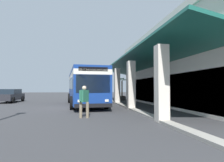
{
  "coord_description": "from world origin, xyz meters",
  "views": [
    {
      "loc": [
        15.64,
        1.06,
        1.57
      ],
      "look_at": [
        0.34,
        3.58,
        2.14
      ],
      "focal_mm": 31.23,
      "sensor_mm": 36.0,
      "label": 1
    }
  ],
  "objects_px": {
    "transit_bus": "(85,85)",
    "potted_palm": "(122,94)",
    "parked_sedan_charcoal": "(10,96)",
    "pedestrian": "(84,100)"
  },
  "relations": [
    {
      "from": "transit_bus",
      "to": "potted_palm",
      "type": "relative_size",
      "value": 3.95
    },
    {
      "from": "parked_sedan_charcoal",
      "to": "pedestrian",
      "type": "height_order",
      "value": "pedestrian"
    },
    {
      "from": "parked_sedan_charcoal",
      "to": "pedestrian",
      "type": "xyz_separation_m",
      "value": [
        12.78,
        7.88,
        0.2
      ]
    },
    {
      "from": "parked_sedan_charcoal",
      "to": "potted_palm",
      "type": "bearing_deg",
      "value": 95.87
    },
    {
      "from": "pedestrian",
      "to": "potted_palm",
      "type": "distance_m",
      "value": 15.01
    },
    {
      "from": "transit_bus",
      "to": "pedestrian",
      "type": "distance_m",
      "value": 7.91
    },
    {
      "from": "parked_sedan_charcoal",
      "to": "potted_palm",
      "type": "height_order",
      "value": "potted_palm"
    },
    {
      "from": "transit_bus",
      "to": "potted_palm",
      "type": "xyz_separation_m",
      "value": [
        -6.26,
        4.91,
        -1.04
      ]
    },
    {
      "from": "transit_bus",
      "to": "parked_sedan_charcoal",
      "type": "distance_m",
      "value": 9.53
    },
    {
      "from": "potted_palm",
      "to": "pedestrian",
      "type": "bearing_deg",
      "value": -19.91
    }
  ]
}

